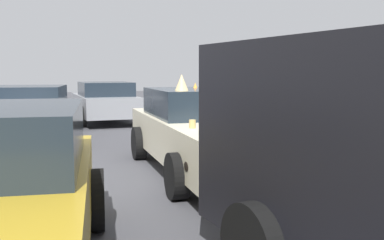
{
  "coord_description": "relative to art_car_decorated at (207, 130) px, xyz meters",
  "views": [
    {
      "loc": [
        -6.88,
        3.2,
        1.72
      ],
      "look_at": [
        0.0,
        0.3,
        0.9
      ],
      "focal_mm": 42.64,
      "sensor_mm": 36.0,
      "label": 1
    }
  ],
  "objects": [
    {
      "name": "parked_sedan_near_left",
      "position": [
        8.12,
        0.02,
        -0.02
      ],
      "size": [
        4.37,
        2.13,
        1.33
      ],
      "rotation": [
        0.0,
        0.0,
        -0.05
      ],
      "color": "gray",
      "rests_on": "ground"
    },
    {
      "name": "parked_sedan_row_back_center",
      "position": [
        4.89,
        2.53,
        -0.02
      ],
      "size": [
        4.53,
        2.71,
        1.34
      ],
      "rotation": [
        0.0,
        0.0,
        -0.23
      ],
      "color": "white",
      "rests_on": "ground"
    },
    {
      "name": "art_car_decorated",
      "position": [
        0.0,
        0.0,
        0.0
      ],
      "size": [
        4.83,
        2.45,
        1.66
      ],
      "rotation": [
        0.0,
        0.0,
        3.03
      ],
      "color": "beige",
      "rests_on": "ground"
    },
    {
      "name": "ground_plane",
      "position": [
        -0.09,
        0.01,
        -0.7
      ],
      "size": [
        60.0,
        60.0,
        0.0
      ],
      "primitive_type": "plane",
      "color": "#47474C"
    }
  ]
}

